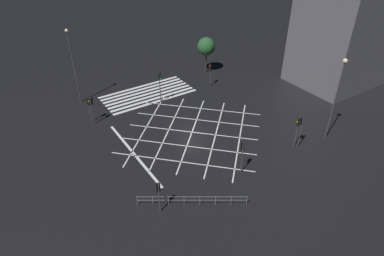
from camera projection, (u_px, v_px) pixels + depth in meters
ground_plane at (192, 132)px, 41.44m from camera, size 200.00×200.00×0.00m
road_markings at (159, 107)px, 46.44m from camera, size 19.50×24.43×0.01m
traffic_light_se_cross at (89, 104)px, 42.03m from camera, size 0.36×0.39×3.49m
traffic_light_median_north at (242, 151)px, 33.81m from camera, size 0.36×0.39×3.90m
traffic_light_sw_main at (210, 71)px, 50.36m from camera, size 0.39×0.36×3.45m
traffic_light_ne_cross at (158, 191)px, 29.67m from camera, size 0.36×0.39×3.33m
traffic_light_nw_cross at (301, 126)px, 37.45m from camera, size 0.36×0.39×3.93m
traffic_light_median_south at (160, 81)px, 45.72m from camera, size 0.36×0.39×4.53m
traffic_light_nw_main at (297, 126)px, 37.52m from camera, size 0.39×0.36×3.89m
traffic_light_se_main at (92, 105)px, 41.59m from camera, size 0.39×0.36×3.72m
street_lamp_east at (339, 86)px, 36.59m from camera, size 0.51×0.51×9.98m
street_lamp_west at (72, 58)px, 44.09m from camera, size 0.44×0.44×10.25m
street_tree_near at (206, 46)px, 53.65m from camera, size 2.81×2.81×5.72m
pedestrian_railing at (192, 199)px, 31.20m from camera, size 8.47×5.55×1.05m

